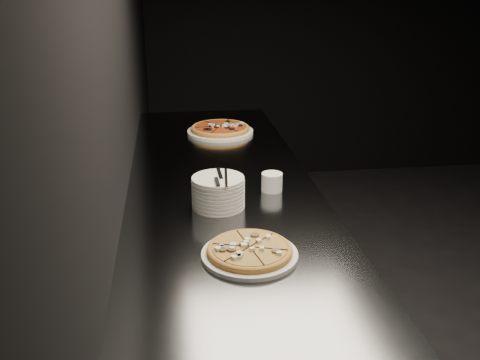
{
  "coord_description": "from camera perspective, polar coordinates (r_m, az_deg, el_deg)",
  "views": [
    {
      "loc": [
        -2.32,
        -1.97,
        1.71
      ],
      "look_at": [
        -2.08,
        -0.17,
        1.0
      ],
      "focal_mm": 40.0,
      "sensor_mm": 36.0,
      "label": 1
    }
  ],
  "objects": [
    {
      "name": "wall_left",
      "position": [
        2.0,
        -12.94,
        11.89
      ],
      "size": [
        0.02,
        5.0,
        2.8
      ],
      "primitive_type": "cube",
      "color": "black",
      "rests_on": "floor"
    },
    {
      "name": "wall_back",
      "position": [
        5.05,
        20.73,
        16.46
      ],
      "size": [
        5.0,
        0.02,
        2.8
      ],
      "primitive_type": "cube",
      "color": "black",
      "rests_on": "floor"
    },
    {
      "name": "counter",
      "position": [
        2.34,
        -1.8,
        -10.97
      ],
      "size": [
        0.74,
        2.44,
        0.92
      ],
      "color": "slate",
      "rests_on": "floor"
    },
    {
      "name": "pizza_mushroom",
      "position": [
        1.6,
        1.04,
        -7.62
      ],
      "size": [
        0.32,
        0.32,
        0.03
      ],
      "rotation": [
        0.0,
        0.0,
        -0.31
      ],
      "color": "white",
      "rests_on": "counter"
    },
    {
      "name": "pizza_tomato",
      "position": [
        2.81,
        -2.12,
        5.42
      ],
      "size": [
        0.34,
        0.34,
        0.04
      ],
      "rotation": [
        0.0,
        0.0,
        0.09
      ],
      "color": "white",
      "rests_on": "counter"
    },
    {
      "name": "plate_stack",
      "position": [
        1.91,
        -2.34,
        -1.29
      ],
      "size": [
        0.19,
        0.19,
        0.11
      ],
      "color": "white",
      "rests_on": "counter"
    },
    {
      "name": "cutlery",
      "position": [
        1.88,
        -2.1,
        0.21
      ],
      "size": [
        0.07,
        0.2,
        0.01
      ],
      "rotation": [
        0.0,
        0.0,
        0.01
      ],
      "color": "#B1B3B8",
      "rests_on": "plate_stack"
    },
    {
      "name": "ramekin",
      "position": [
        2.06,
        3.42,
        -0.16
      ],
      "size": [
        0.08,
        0.08,
        0.07
      ],
      "color": "silver",
      "rests_on": "counter"
    }
  ]
}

